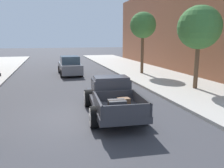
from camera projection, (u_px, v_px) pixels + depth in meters
ground_plane at (84, 116)px, 9.50m from camera, size 140.00×140.00×0.00m
building_right_storefront at (218, 28)px, 24.00m from camera, size 12.00×28.00×8.43m
hotrod_truck_gunmetal at (111, 96)px, 9.85m from camera, size 2.42×5.03×1.58m
car_background_grey at (70, 66)px, 20.17m from camera, size 1.96×4.34×1.65m
street_tree_nearest at (199, 28)px, 13.44m from camera, size 2.56×2.56×4.94m
street_tree_second at (143, 26)px, 19.49m from camera, size 2.22×2.22×5.24m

